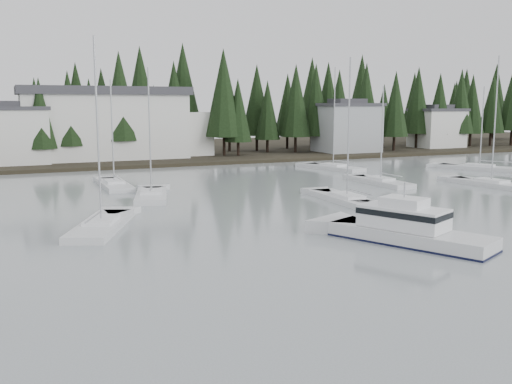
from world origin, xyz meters
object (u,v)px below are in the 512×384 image
Objects in this scene: sailboat_11 at (380,183)px; sailboat_5 at (152,197)px; harbor_inn at (118,124)px; sailboat_1 at (114,186)px; sailboat_6 at (347,201)px; house_east_a at (347,127)px; sailboat_0 at (333,169)px; runabout_1 at (393,209)px; house_west at (14,134)px; sailboat_3 at (491,185)px; sailboat_2 at (102,228)px; cabin_cruiser_center at (408,232)px; sailboat_10 at (479,169)px; house_east_b at (437,127)px.

sailboat_5 is at bearing 88.52° from sailboat_11.
sailboat_1 is (-5.84, -28.69, -5.72)m from harbor_inn.
house_east_a is at bearing -30.50° from sailboat_6.
sailboat_0 is 2.14× the size of runabout_1.
harbor_inn is (15.04, 3.34, 1.12)m from house_west.
sailboat_3 reaches higher than runabout_1.
sailboat_2 is at bearing 166.82° from sailboat_5.
house_east_a is 51.22m from sailboat_1.
cabin_cruiser_center is at bearing -158.58° from sailboat_1.
runabout_1 is (-26.08, -47.78, -4.77)m from house_east_a.
sailboat_6 is at bearing -60.46° from sailboat_2.
cabin_cruiser_center is at bearing -140.47° from sailboat_5.
house_west is 27.36m from sailboat_1.
sailboat_6 is 2.02× the size of runabout_1.
house_west is 46.54m from sailboat_2.
house_east_a is at bearing -1.06° from house_west.
runabout_1 is (5.99, 9.40, -0.54)m from cabin_cruiser_center.
sailboat_10 is 21.62m from sailboat_11.
sailboat_0 is 43.32m from sailboat_2.
house_east_a reaches higher than runabout_1.
cabin_cruiser_center is at bearing 163.77° from sailboat_6.
house_east_a is 22.10m from house_east_b.
sailboat_6 is at bearing -58.47° from house_west.
house_west is 0.68× the size of sailboat_2.
sailboat_2 reaches higher than harbor_inn.
sailboat_6 is 1.15× the size of sailboat_10.
sailboat_0 reaches higher than sailboat_11.
sailboat_11 is (-2.75, -14.51, -0.02)m from sailboat_0.
sailboat_0 reaches higher than cabin_cruiser_center.
sailboat_3 reaches higher than sailboat_11.
house_east_b is 73.94m from sailboat_5.
runabout_1 is (27.92, -48.78, -4.52)m from house_west.
house_east_a is 0.79× the size of sailboat_6.
runabout_1 is (-29.58, -20.07, 0.08)m from sailboat_10.
sailboat_6 is (15.64, -9.43, 0.00)m from sailboat_5.
house_east_a is 1.60× the size of runabout_1.
sailboat_3 is 36.28m from sailboat_5.
sailboat_1 is at bearing -158.47° from house_east_b.
sailboat_2 is 13.54m from sailboat_5.
sailboat_6 is at bearing -137.83° from house_east_b.
sailboat_10 is at bearing -75.44° from runabout_1.
sailboat_5 is (11.11, -34.18, -4.59)m from house_west.
cabin_cruiser_center is 35.22m from sailboat_1.
sailboat_1 is at bearing 85.70° from sailboat_0.
house_east_a is 38.31m from sailboat_11.
sailboat_3 is at bearing -60.15° from sailboat_2.
sailboat_3 is at bearing -80.86° from sailboat_6.
runabout_1 is at bearing -134.01° from house_east_b.
house_east_a is at bearing -22.11° from sailboat_10.
sailboat_0 is (-14.48, -19.36, -4.83)m from house_east_a.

